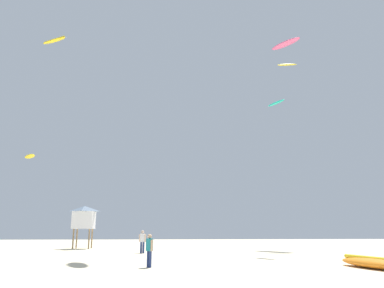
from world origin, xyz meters
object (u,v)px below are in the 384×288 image
object	(u,v)px
kite_aloft_0	(276,103)
kite_aloft_2	(54,40)
kite_grounded_near	(376,263)
lifeguard_tower	(84,217)
kite_aloft_3	(286,44)
kite_aloft_5	(287,65)
kite_aloft_1	(30,156)
person_midground	(142,240)
person_foreground	(149,248)

from	to	relation	value
kite_aloft_0	kite_aloft_2	xyz separation A→B (m)	(-19.76, 2.00, 6.18)
kite_grounded_near	lifeguard_tower	size ratio (longest dim) A/B	1.16
kite_aloft_3	kite_aloft_0	bearing A→B (deg)	-114.29
kite_grounded_near	kite_aloft_2	world-z (taller)	kite_aloft_2
kite_grounded_near	kite_aloft_5	xyz separation A→B (m)	(3.75, 20.84, 20.13)
kite_aloft_1	person_midground	bearing A→B (deg)	-52.81
kite_aloft_5	kite_aloft_1	bearing A→B (deg)	155.19
person_foreground	kite_aloft_0	bearing A→B (deg)	12.61
kite_aloft_0	kite_aloft_3	size ratio (longest dim) A/B	0.51
kite_grounded_near	person_midground	bearing A→B (deg)	132.55
person_foreground	kite_aloft_2	distance (m)	23.62
person_midground	kite_aloft_3	bearing A→B (deg)	-38.23
kite_grounded_near	kite_aloft_3	distance (m)	35.25
person_foreground	kite_aloft_2	xyz separation A→B (m)	(-9.54, 12.36, 17.72)
person_midground	kite_aloft_1	bearing A→B (deg)	54.40
person_midground	kite_aloft_5	bearing A→B (deg)	-45.78
lifeguard_tower	kite_aloft_1	distance (m)	21.34
kite_aloft_2	kite_aloft_3	bearing A→B (deg)	22.76
kite_aloft_1	kite_aloft_3	size ratio (longest dim) A/B	0.86
person_foreground	lifeguard_tower	size ratio (longest dim) A/B	0.39
kite_aloft_0	kite_aloft_5	xyz separation A→B (m)	(4.41, 8.99, 7.91)
kite_aloft_1	kite_aloft_2	world-z (taller)	kite_aloft_2
lifeguard_tower	kite_grounded_near	bearing A→B (deg)	-48.74
person_foreground	kite_grounded_near	xyz separation A→B (m)	(10.88, -1.49, -0.68)
kite_aloft_0	kite_aloft_1	xyz separation A→B (m)	(-28.87, 24.38, -0.37)
kite_aloft_1	kite_aloft_5	world-z (taller)	kite_aloft_5
kite_aloft_3	person_foreground	bearing A→B (deg)	-124.67
kite_aloft_3	kite_grounded_near	bearing A→B (deg)	-101.66
kite_aloft_0	kite_aloft_5	bearing A→B (deg)	63.86
kite_aloft_1	kite_grounded_near	bearing A→B (deg)	-50.81
kite_aloft_5	lifeguard_tower	bearing A→B (deg)	-179.48
person_foreground	kite_aloft_2	size ratio (longest dim) A/B	0.59
lifeguard_tower	kite_aloft_0	xyz separation A→B (m)	(17.45, -8.79, 9.43)
person_foreground	kite_aloft_5	bearing A→B (deg)	20.12
kite_aloft_0	kite_aloft_3	world-z (taller)	kite_aloft_3
person_midground	lifeguard_tower	distance (m)	10.17
person_foreground	kite_aloft_3	world-z (taller)	kite_aloft_3
kite_grounded_near	kite_aloft_5	bearing A→B (deg)	79.80
person_foreground	kite_grounded_near	bearing A→B (deg)	-40.57
kite_aloft_0	kite_aloft_5	size ratio (longest dim) A/B	0.93
kite_aloft_0	kite_aloft_2	distance (m)	20.80
kite_aloft_3	kite_aloft_1	bearing A→B (deg)	161.33
person_foreground	lifeguard_tower	distance (m)	20.58
person_midground	kite_aloft_1	world-z (taller)	kite_aloft_1
kite_aloft_2	person_foreground	bearing A→B (deg)	-52.33
kite_grounded_near	kite_aloft_2	distance (m)	30.77
person_midground	lifeguard_tower	bearing A→B (deg)	56.23
lifeguard_tower	kite_aloft_1	world-z (taller)	kite_aloft_1
kite_aloft_0	person_midground	bearing A→B (deg)	174.64
kite_aloft_1	kite_aloft_3	distance (m)	38.75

